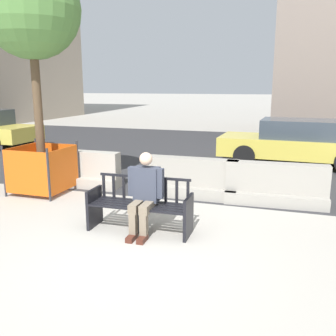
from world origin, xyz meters
TOP-DOWN VIEW (x-y plane):
  - ground_plane at (0.00, 0.00)m, footprint 200.00×200.00m
  - street_asphalt at (0.00, 8.70)m, footprint 120.00×12.00m
  - street_bench at (-0.20, 0.96)m, footprint 1.70×0.57m
  - seated_person at (-0.09, 0.90)m, footprint 0.58×0.73m
  - jersey_barrier_centre at (0.10, 3.15)m, footprint 2.00×0.69m
  - jersey_barrier_left at (-2.65, 3.19)m, footprint 2.00×0.68m
  - jersey_barrier_right at (1.86, 3.15)m, footprint 2.03×0.77m
  - street_tree at (-3.14, 2.42)m, footprint 2.03×2.03m
  - construction_fence at (-3.14, 2.42)m, footprint 1.17×1.17m
  - car_taxi_near at (2.29, 7.33)m, footprint 4.50×1.99m

SIDE VIEW (x-z plane):
  - ground_plane at x=0.00m, z-range 0.00..0.00m
  - street_asphalt at x=0.00m, z-range 0.00..0.01m
  - jersey_barrier_centre at x=0.10m, z-range -0.08..0.76m
  - jersey_barrier_left at x=-2.65m, z-range -0.08..0.76m
  - jersey_barrier_right at x=1.86m, z-range -0.08..0.76m
  - street_bench at x=-0.20m, z-range -0.04..0.84m
  - construction_fence at x=-3.14m, z-range 0.00..1.11m
  - car_taxi_near at x=2.29m, z-range 0.01..1.37m
  - seated_person at x=-0.09m, z-range 0.03..1.35m
  - street_tree at x=-3.14m, z-range 1.40..6.31m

